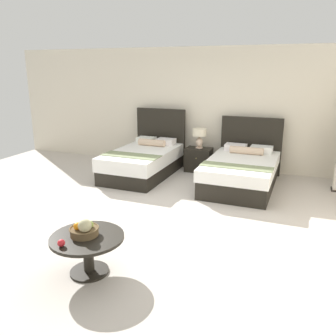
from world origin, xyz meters
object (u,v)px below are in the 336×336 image
Objects in this scene: bed_near_corner at (242,171)px; table_lamp at (199,135)px; nightstand at (199,160)px; loose_apple at (61,243)px; bed_near_window at (144,160)px; coffee_table at (88,245)px; fruit_bowl at (84,229)px.

table_lamp is at bearing 146.62° from bed_near_corner.
loose_apple is at bearing -91.71° from nightstand.
bed_near_window reaches higher than nightstand.
bed_near_corner reaches higher than coffee_table.
bed_near_corner is (2.13, -0.00, -0.01)m from bed_near_window.
bed_near_window reaches higher than bed_near_corner.
nightstand is 7.26× the size of loose_apple.
table_lamp is at bearing 34.42° from bed_near_window.
bed_near_corner is 6.43× the size of fruit_bowl.
nightstand is (1.04, 0.69, -0.06)m from bed_near_window.
fruit_bowl reaches higher than nightstand.
fruit_bowl is at bearing 73.80° from loose_apple.
bed_near_window is at bearing -145.58° from table_lamp.
fruit_bowl is 4.17× the size of loose_apple.
bed_near_corner is 4.93× the size of table_lamp.
bed_near_corner is 1.29m from nightstand.
fruit_bowl is (-1.14, -3.72, 0.22)m from bed_near_corner.
nightstand is 1.74× the size of fruit_bowl.
coffee_table is (1.02, -3.73, 0.02)m from bed_near_window.
fruit_bowl is (-0.05, -4.42, 0.27)m from nightstand.
table_lamp reaches higher than nightstand.
table_lamp is at bearing 88.30° from loose_apple.
bed_near_corner is 26.85× the size of loose_apple.
bed_near_corner reaches higher than table_lamp.
nightstand is 4.43m from fruit_bowl.
bed_near_corner is 3.70× the size of nightstand.
nightstand is 4.72m from loose_apple.
nightstand is at bearing 147.36° from bed_near_corner.
loose_apple is at bearing -91.70° from table_lamp.
table_lamp is 4.45m from fruit_bowl.
coffee_table is at bearing -106.59° from bed_near_corner.
fruit_bowl is (-0.03, 0.00, 0.19)m from coffee_table.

